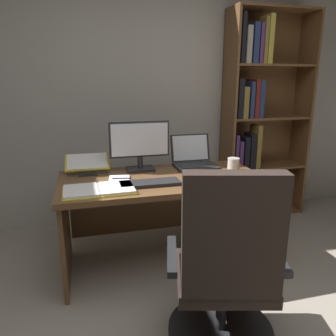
{
  "coord_description": "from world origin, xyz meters",
  "views": [
    {
      "loc": [
        -0.66,
        -1.09,
        1.42
      ],
      "look_at": [
        -0.07,
        1.15,
        0.8
      ],
      "focal_mm": 35.03,
      "sensor_mm": 36.0,
      "label": 1
    }
  ],
  "objects_px": {
    "laptop": "(194,160)",
    "computer_mouse": "(191,179)",
    "reading_stand_with_book": "(87,164)",
    "notepad": "(119,180)",
    "office_chair": "(226,277)",
    "monitor": "(140,146)",
    "keyboard": "(150,183)",
    "desk": "(160,199)",
    "bookshelf": "(256,120)",
    "coffee_mug": "(233,164)",
    "open_binder": "(99,190)",
    "pen": "(122,178)"
  },
  "relations": [
    {
      "from": "laptop",
      "to": "desk",
      "type": "bearing_deg",
      "value": -151.13
    },
    {
      "from": "laptop",
      "to": "notepad",
      "type": "bearing_deg",
      "value": -159.38
    },
    {
      "from": "laptop",
      "to": "coffee_mug",
      "type": "height_order",
      "value": "laptop"
    },
    {
      "from": "office_chair",
      "to": "computer_mouse",
      "type": "relative_size",
      "value": 9.91
    },
    {
      "from": "laptop",
      "to": "keyboard",
      "type": "bearing_deg",
      "value": -138.45
    },
    {
      "from": "coffee_mug",
      "to": "desk",
      "type": "bearing_deg",
      "value": 178.77
    },
    {
      "from": "office_chair",
      "to": "pen",
      "type": "relative_size",
      "value": 7.36
    },
    {
      "from": "pen",
      "to": "monitor",
      "type": "bearing_deg",
      "value": 53.52
    },
    {
      "from": "computer_mouse",
      "to": "coffee_mug",
      "type": "bearing_deg",
      "value": 26.0
    },
    {
      "from": "keyboard",
      "to": "bookshelf",
      "type": "bearing_deg",
      "value": 35.04
    },
    {
      "from": "monitor",
      "to": "office_chair",
      "type": "bearing_deg",
      "value": -78.42
    },
    {
      "from": "computer_mouse",
      "to": "office_chair",
      "type": "bearing_deg",
      "value": -94.44
    },
    {
      "from": "office_chair",
      "to": "keyboard",
      "type": "distance_m",
      "value": 0.86
    },
    {
      "from": "monitor",
      "to": "bookshelf",
      "type": "bearing_deg",
      "value": 21.42
    },
    {
      "from": "laptop",
      "to": "computer_mouse",
      "type": "height_order",
      "value": "laptop"
    },
    {
      "from": "desk",
      "to": "pen",
      "type": "bearing_deg",
      "value": -168.51
    },
    {
      "from": "reading_stand_with_book",
      "to": "coffee_mug",
      "type": "height_order",
      "value": "reading_stand_with_book"
    },
    {
      "from": "laptop",
      "to": "coffee_mug",
      "type": "xyz_separation_m",
      "value": [
        0.27,
        -0.2,
        -0.0
      ]
    },
    {
      "from": "desk",
      "to": "monitor",
      "type": "height_order",
      "value": "monitor"
    },
    {
      "from": "desk",
      "to": "bookshelf",
      "type": "relative_size",
      "value": 0.73
    },
    {
      "from": "notepad",
      "to": "coffee_mug",
      "type": "xyz_separation_m",
      "value": [
        0.93,
        0.05,
        0.05
      ]
    },
    {
      "from": "office_chair",
      "to": "laptop",
      "type": "distance_m",
      "value": 1.25
    },
    {
      "from": "desk",
      "to": "reading_stand_with_book",
      "type": "distance_m",
      "value": 0.64
    },
    {
      "from": "notepad",
      "to": "pen",
      "type": "bearing_deg",
      "value": 0.0
    },
    {
      "from": "open_binder",
      "to": "coffee_mug",
      "type": "relative_size",
      "value": 4.74
    },
    {
      "from": "bookshelf",
      "to": "office_chair",
      "type": "relative_size",
      "value": 2.03
    },
    {
      "from": "reading_stand_with_book",
      "to": "notepad",
      "type": "relative_size",
      "value": 1.62
    },
    {
      "from": "monitor",
      "to": "desk",
      "type": "bearing_deg",
      "value": -55.39
    },
    {
      "from": "laptop",
      "to": "reading_stand_with_book",
      "type": "height_order",
      "value": "laptop"
    },
    {
      "from": "office_chair",
      "to": "monitor",
      "type": "xyz_separation_m",
      "value": [
        -0.24,
        1.17,
        0.48
      ]
    },
    {
      "from": "keyboard",
      "to": "laptop",
      "type": "bearing_deg",
      "value": 41.55
    },
    {
      "from": "desk",
      "to": "notepad",
      "type": "relative_size",
      "value": 7.25
    },
    {
      "from": "laptop",
      "to": "computer_mouse",
      "type": "bearing_deg",
      "value": -111.74
    },
    {
      "from": "computer_mouse",
      "to": "laptop",
      "type": "bearing_deg",
      "value": 68.26
    },
    {
      "from": "bookshelf",
      "to": "laptop",
      "type": "bearing_deg",
      "value": -149.08
    },
    {
      "from": "desk",
      "to": "reading_stand_with_book",
      "type": "xyz_separation_m",
      "value": [
        -0.54,
        0.24,
        0.26
      ]
    },
    {
      "from": "keyboard",
      "to": "coffee_mug",
      "type": "relative_size",
      "value": 4.19
    },
    {
      "from": "desk",
      "to": "keyboard",
      "type": "height_order",
      "value": "keyboard"
    },
    {
      "from": "notepad",
      "to": "reading_stand_with_book",
      "type": "bearing_deg",
      "value": 125.95
    },
    {
      "from": "reading_stand_with_book",
      "to": "pen",
      "type": "xyz_separation_m",
      "value": [
        0.24,
        -0.3,
        -0.05
      ]
    },
    {
      "from": "office_chair",
      "to": "monitor",
      "type": "relative_size",
      "value": 2.14
    },
    {
      "from": "reading_stand_with_book",
      "to": "notepad",
      "type": "xyz_separation_m",
      "value": [
        0.22,
        -0.3,
        -0.06
      ]
    },
    {
      "from": "notepad",
      "to": "pen",
      "type": "distance_m",
      "value": 0.02
    },
    {
      "from": "keyboard",
      "to": "open_binder",
      "type": "xyz_separation_m",
      "value": [
        -0.35,
        -0.05,
        -0.0
      ]
    },
    {
      "from": "office_chair",
      "to": "coffee_mug",
      "type": "xyz_separation_m",
      "value": [
        0.49,
        0.98,
        0.33
      ]
    },
    {
      "from": "laptop",
      "to": "notepad",
      "type": "relative_size",
      "value": 1.65
    },
    {
      "from": "desk",
      "to": "keyboard",
      "type": "relative_size",
      "value": 3.63
    },
    {
      "from": "desk",
      "to": "pen",
      "type": "distance_m",
      "value": 0.37
    },
    {
      "from": "desk",
      "to": "computer_mouse",
      "type": "xyz_separation_m",
      "value": [
        0.18,
        -0.22,
        0.22
      ]
    },
    {
      "from": "office_chair",
      "to": "desk",
      "type": "bearing_deg",
      "value": 111.27
    }
  ]
}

